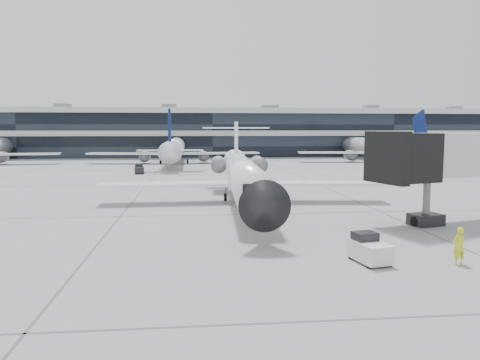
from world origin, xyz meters
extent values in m
plane|color=gray|center=(0.00, 0.00, 0.00)|extent=(220.00, 220.00, 0.00)
cube|color=black|center=(0.00, 82.00, 5.00)|extent=(170.00, 22.00, 10.00)
cylinder|color=white|center=(-0.21, 4.77, 2.40)|extent=(3.86, 25.18, 2.82)
cone|color=black|center=(-0.79, -9.23, 2.40)|extent=(2.94, 3.04, 2.82)
cone|color=white|center=(0.38, 18.97, 2.72)|extent=(2.82, 3.45, 2.68)
cube|color=white|center=(-6.96, 6.09, 1.67)|extent=(11.57, 3.04, 0.23)
cube|color=white|center=(6.62, 5.53, 1.67)|extent=(11.73, 3.98, 0.23)
cylinder|color=slate|center=(-1.94, 13.42, 2.82)|extent=(1.71, 3.62, 1.57)
cylinder|color=slate|center=(2.23, 13.25, 2.82)|extent=(1.71, 3.62, 1.57)
cube|color=white|center=(0.35, 18.34, 4.91)|extent=(0.41, 2.73, 4.70)
cube|color=white|center=(0.37, 18.76, 6.59)|extent=(7.59, 1.98, 0.17)
cylinder|color=black|center=(-0.62, -5.15, 0.29)|extent=(0.21, 0.59, 0.59)
cylinder|color=black|center=(-1.69, 6.92, 0.33)|extent=(0.28, 0.68, 0.67)
cylinder|color=black|center=(1.44, 6.79, 0.33)|extent=(0.28, 0.68, 0.67)
cube|color=black|center=(9.17, -5.75, 4.65)|extent=(3.73, 4.19, 3.10)
cylinder|color=slate|center=(10.98, -5.24, 1.55)|extent=(0.49, 0.49, 3.10)
cube|color=black|center=(10.98, -5.24, 0.39)|extent=(2.34, 2.03, 0.77)
imported|color=yellow|center=(8.00, -14.14, 0.91)|extent=(0.75, 0.59, 1.81)
cube|color=silver|center=(3.90, -13.42, 0.55)|extent=(1.70, 2.41, 0.90)
cube|color=black|center=(3.81, -12.93, 1.15)|extent=(1.25, 1.10, 0.50)
cylinder|color=black|center=(3.21, -12.74, 0.22)|extent=(0.26, 0.47, 0.44)
cylinder|color=black|center=(4.29, -12.53, 0.22)|extent=(0.26, 0.47, 0.44)
cylinder|color=black|center=(3.52, -14.31, 0.22)|extent=(0.26, 0.47, 0.44)
cylinder|color=black|center=(4.60, -14.10, 0.22)|extent=(0.26, 0.47, 0.44)
cone|color=#E95D0C|center=(0.41, 9.39, 0.30)|extent=(0.38, 0.38, 0.60)
cube|color=#E95D0C|center=(0.41, 9.39, 0.02)|extent=(0.51, 0.51, 0.03)
cube|color=black|center=(-12.31, 33.87, 0.55)|extent=(1.59, 2.35, 0.90)
cube|color=black|center=(-12.39, 34.37, 1.14)|extent=(1.21, 1.04, 0.50)
cylinder|color=black|center=(-12.97, 34.58, 0.22)|extent=(0.24, 0.46, 0.44)
cylinder|color=black|center=(-11.89, 34.74, 0.22)|extent=(0.24, 0.46, 0.44)
cylinder|color=black|center=(-12.74, 33.01, 0.22)|extent=(0.24, 0.46, 0.44)
cylinder|color=black|center=(-11.66, 33.16, 0.22)|extent=(0.24, 0.46, 0.44)
camera|label=1|loc=(-4.65, -34.82, 6.46)|focal=35.00mm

